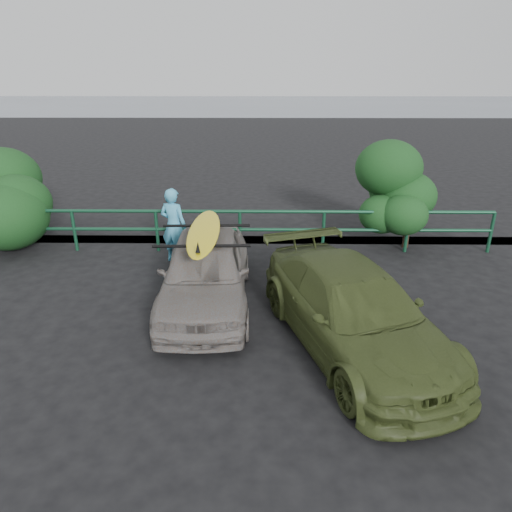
{
  "coord_description": "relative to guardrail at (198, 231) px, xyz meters",
  "views": [
    {
      "loc": [
        1.51,
        -5.36,
        4.05
      ],
      "look_at": [
        1.42,
        2.19,
        1.0
      ],
      "focal_mm": 32.0,
      "sensor_mm": 36.0,
      "label": 1
    }
  ],
  "objects": [
    {
      "name": "shrub_right",
      "position": [
        5.0,
        0.5,
        0.75
      ],
      "size": [
        3.2,
        2.4,
        2.54
      ],
      "primitive_type": null,
      "color": "#19441A",
      "rests_on": "ground"
    },
    {
      "name": "shrub_left",
      "position": [
        -4.8,
        0.4,
        0.47
      ],
      "size": [
        3.2,
        2.4,
        1.98
      ],
      "primitive_type": null,
      "color": "#19441A",
      "rests_on": "ground"
    },
    {
      "name": "sedan",
      "position": [
        0.5,
        -2.73,
        0.15
      ],
      "size": [
        1.71,
        3.98,
        1.34
      ],
      "primitive_type": "imported",
      "rotation": [
        0.0,
        0.0,
        0.03
      ],
      "color": "slate",
      "rests_on": "ground"
    },
    {
      "name": "guardrail",
      "position": [
        0.0,
        0.0,
        0.0
      ],
      "size": [
        14.0,
        0.08,
        1.04
      ],
      "primitive_type": null,
      "color": "#124029",
      "rests_on": "ground"
    },
    {
      "name": "ocean",
      "position": [
        0.0,
        55.0,
        -0.52
      ],
      "size": [
        200.0,
        200.0,
        0.0
      ],
      "primitive_type": "plane",
      "color": "slate",
      "rests_on": "ground"
    },
    {
      "name": "roof_rack",
      "position": [
        0.5,
        -2.73,
        0.84
      ],
      "size": [
        1.68,
        1.2,
        0.05
      ],
      "primitive_type": null,
      "rotation": [
        0.0,
        0.0,
        0.03
      ],
      "color": "black",
      "rests_on": "sedan"
    },
    {
      "name": "surfboard",
      "position": [
        0.5,
        -2.73,
        0.91
      ],
      "size": [
        0.64,
        2.67,
        0.08
      ],
      "primitive_type": "ellipsoid",
      "rotation": [
        0.0,
        0.0,
        0.03
      ],
      "color": "gold",
      "rests_on": "roof_rack"
    },
    {
      "name": "olive_vehicle",
      "position": [
        2.94,
        -4.12,
        0.12
      ],
      "size": [
        3.06,
        4.74,
        1.28
      ],
      "primitive_type": "imported",
      "rotation": [
        0.0,
        0.0,
        0.31
      ],
      "color": "#3B471F",
      "rests_on": "ground"
    },
    {
      "name": "ground",
      "position": [
        0.0,
        -5.0,
        -0.52
      ],
      "size": [
        80.0,
        80.0,
        0.0
      ],
      "primitive_type": "plane",
      "color": "black"
    },
    {
      "name": "man",
      "position": [
        -0.46,
        -0.65,
        0.34
      ],
      "size": [
        0.73,
        0.6,
        1.71
      ],
      "primitive_type": "imported",
      "rotation": [
        0.0,
        0.0,
        2.8
      ],
      "color": "#46ABD4",
      "rests_on": "ground"
    }
  ]
}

